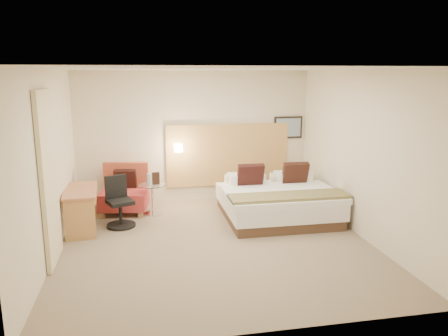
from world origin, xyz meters
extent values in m
cube|color=#7B6A53|center=(0.00, 0.00, -0.01)|extent=(4.80, 5.00, 0.02)
cube|color=silver|center=(0.00, 0.00, 2.71)|extent=(4.80, 5.00, 0.02)
cube|color=beige|center=(0.00, 2.51, 1.35)|extent=(4.80, 0.02, 2.70)
cube|color=beige|center=(0.00, -2.51, 1.35)|extent=(4.80, 0.02, 2.70)
cube|color=beige|center=(-2.41, 0.00, 1.35)|extent=(0.02, 5.00, 2.70)
cube|color=beige|center=(2.41, 0.00, 1.35)|extent=(0.02, 5.00, 2.70)
cube|color=#BB8849|center=(0.70, 2.47, 0.95)|extent=(2.60, 0.04, 1.30)
cube|color=black|center=(2.02, 2.48, 1.50)|extent=(0.62, 0.03, 0.47)
cube|color=gray|center=(2.02, 2.46, 1.50)|extent=(0.54, 0.01, 0.39)
cylinder|color=silver|center=(-0.35, 2.42, 1.15)|extent=(0.02, 0.12, 0.02)
cube|color=#F3E2BD|center=(-0.35, 2.36, 1.15)|extent=(0.15, 0.15, 0.15)
cube|color=beige|center=(-2.36, -0.25, 1.22)|extent=(0.06, 0.90, 2.42)
cylinder|color=#9AD6EE|center=(-0.98, 1.70, 0.69)|extent=(0.07, 0.07, 0.21)
cube|color=black|center=(-0.85, 1.68, 0.70)|extent=(0.14, 0.08, 0.23)
cube|color=#473123|center=(1.34, 1.05, 0.09)|extent=(1.91, 1.91, 0.18)
cube|color=white|center=(1.34, 1.05, 0.32)|extent=(1.96, 1.96, 0.29)
cube|color=white|center=(1.34, 0.77, 0.52)|extent=(2.02, 1.42, 0.10)
cube|color=white|center=(0.87, 1.78, 0.56)|extent=(0.69, 0.37, 0.18)
cube|color=white|center=(1.81, 1.77, 0.56)|extent=(0.69, 0.37, 0.18)
cube|color=white|center=(0.87, 1.52, 0.66)|extent=(0.69, 0.37, 0.18)
cube|color=white|center=(1.81, 1.52, 0.66)|extent=(0.69, 0.37, 0.18)
cube|color=black|center=(0.90, 1.32, 0.74)|extent=(0.49, 0.26, 0.50)
cube|color=black|center=(1.78, 1.32, 0.74)|extent=(0.49, 0.26, 0.50)
cube|color=gold|center=(1.34, 0.38, 0.59)|extent=(2.06, 0.54, 0.05)
cube|color=#A7734F|center=(-1.84, 1.62, 0.05)|extent=(0.10, 0.10, 0.11)
cube|color=#A2744C|center=(-1.15, 1.51, 0.05)|extent=(0.10, 0.10, 0.11)
cube|color=#B27A54|center=(-1.75, 2.23, 0.05)|extent=(0.10, 0.10, 0.11)
cube|color=#A7684F|center=(-1.06, 2.12, 0.05)|extent=(0.10, 0.10, 0.11)
cube|color=#A42C2C|center=(-1.45, 1.87, 0.27)|extent=(0.98, 0.89, 0.33)
cube|color=#A9462D|center=(-1.40, 2.18, 0.68)|extent=(0.88, 0.26, 0.49)
cube|color=black|center=(-1.42, 2.06, 0.60)|extent=(0.44, 0.27, 0.43)
cylinder|color=silver|center=(-0.92, 1.66, 0.01)|extent=(0.42, 0.42, 0.02)
cylinder|color=white|center=(-0.92, 1.66, 0.29)|extent=(0.05, 0.05, 0.54)
cylinder|color=white|center=(-0.92, 1.66, 0.58)|extent=(0.61, 0.61, 0.01)
cube|color=#AA6642|center=(-2.14, 1.05, 0.69)|extent=(0.60, 1.17, 0.04)
cube|color=#B47F46|center=(-2.10, 0.52, 0.34)|extent=(0.48, 0.07, 0.67)
cube|color=#BE874A|center=(-2.17, 1.59, 0.34)|extent=(0.48, 0.07, 0.67)
cube|color=gold|center=(-2.09, 1.06, 0.62)|extent=(0.50, 1.09, 0.09)
cylinder|color=black|center=(-1.49, 1.06, 0.03)|extent=(0.65, 0.65, 0.04)
cylinder|color=black|center=(-1.49, 1.06, 0.24)|extent=(0.07, 0.07, 0.38)
cube|color=black|center=(-1.49, 1.06, 0.45)|extent=(0.52, 0.52, 0.07)
cube|color=black|center=(-1.56, 1.23, 0.69)|extent=(0.37, 0.19, 0.40)
camera|label=1|loc=(-1.10, -6.41, 2.63)|focal=35.00mm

